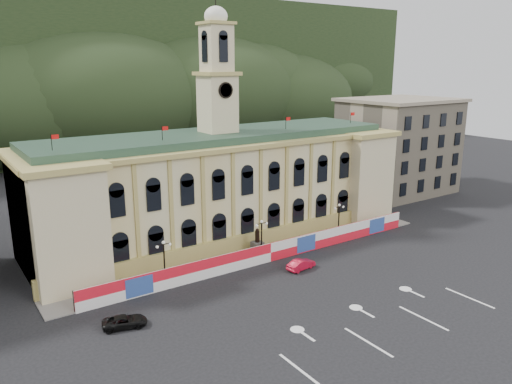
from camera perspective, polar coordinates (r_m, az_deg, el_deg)
ground at (r=55.76m, az=10.97°, el=-12.64°), size 260.00×260.00×0.00m
lane_markings at (r=52.83m, az=14.93°, el=-14.50°), size 26.00×10.00×0.02m
hill_ridge at (r=160.51m, az=-21.85°, el=11.43°), size 230.00×80.00×64.00m
city_hall at (r=73.72m, az=-4.09°, el=0.85°), size 56.20×17.60×37.10m
side_building_right at (r=103.70m, az=15.93°, el=5.13°), size 21.00×17.00×18.60m
hoarding_fence at (r=65.67m, az=1.65°, el=-6.89°), size 50.00×0.44×2.50m
pavement at (r=68.10m, az=0.27°, el=-7.14°), size 56.00×5.50×0.16m
statue at (r=67.89m, az=0.15°, el=-6.21°), size 1.40×1.40×3.72m
lamp_left at (r=60.05m, az=-10.45°, el=-7.36°), size 1.96×0.44×5.15m
lamp_center at (r=66.48m, az=0.64°, el=-4.94°), size 1.96×0.44×5.15m
lamp_right at (r=75.00m, az=9.45°, el=-2.86°), size 1.96×0.44×5.15m
red_sedan at (r=63.61m, az=5.17°, el=-8.24°), size 2.46×4.40×1.33m
black_suv at (r=52.19m, az=-14.78°, el=-14.12°), size 4.32×5.41×1.21m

